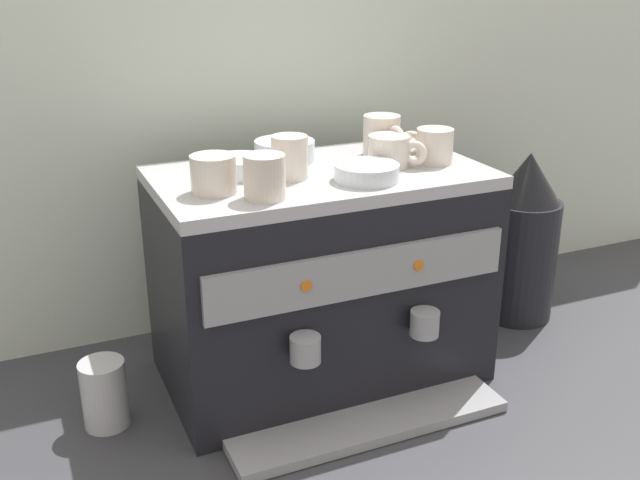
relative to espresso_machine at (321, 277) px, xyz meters
name	(u,v)px	position (x,y,z in m)	size (l,w,h in m)	color
ground_plane	(320,370)	(0.00, 0.00, -0.22)	(4.00, 4.00, 0.00)	#38383D
tiled_backsplash_wall	(262,126)	(0.00, 0.34, 0.25)	(2.80, 0.03, 0.94)	silver
espresso_machine	(321,277)	(0.00, 0.00, 0.00)	(0.65, 0.48, 0.45)	black
ceramic_cup_0	(391,151)	(0.14, -0.02, 0.26)	(0.10, 0.10, 0.06)	beige
ceramic_cup_1	(214,173)	(-0.23, -0.05, 0.26)	(0.09, 0.11, 0.07)	beige
ceramic_cup_2	(433,146)	(0.23, -0.03, 0.26)	(0.09, 0.10, 0.07)	beige
ceramic_cup_3	(291,157)	(-0.07, -0.02, 0.27)	(0.09, 0.09, 0.08)	beige
ceramic_cup_4	(264,176)	(-0.16, -0.11, 0.27)	(0.07, 0.11, 0.08)	beige
ceramic_cup_5	(383,136)	(0.17, 0.06, 0.27)	(0.08, 0.12, 0.08)	beige
ceramic_bowl_0	(367,173)	(0.05, -0.09, 0.24)	(0.12, 0.12, 0.03)	silver
ceramic_bowl_1	(239,167)	(-0.15, 0.04, 0.24)	(0.11, 0.11, 0.03)	silver
ceramic_bowl_2	(285,151)	(-0.04, 0.10, 0.25)	(0.12, 0.12, 0.04)	silver
coffee_grinder	(522,240)	(0.56, 0.05, -0.02)	(0.17, 0.17, 0.42)	black
milk_pitcher	(104,394)	(-0.45, -0.01, -0.16)	(0.09, 0.09, 0.13)	#B7B7BC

